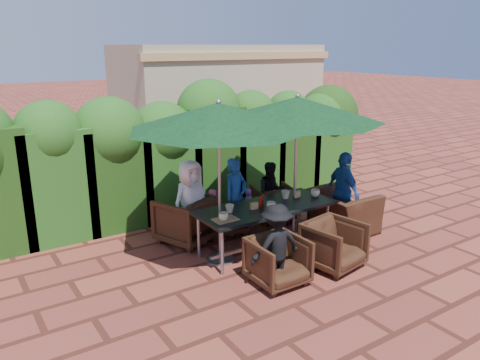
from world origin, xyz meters
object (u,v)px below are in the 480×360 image
chair_far_left (186,217)px  chair_far_mid (226,213)px  chair_near_left (278,259)px  umbrella_left (219,117)px  dining_table (265,211)px  chair_near_right (334,243)px  chair_far_right (273,201)px  chair_end_right (342,205)px  umbrella_right (297,109)px

chair_far_left → chair_far_mid: size_ratio=1.24×
chair_far_mid → chair_near_left: bearing=93.3°
umbrella_left → chair_far_left: umbrella_left is taller
dining_table → chair_near_left: size_ratio=3.03×
chair_near_right → chair_far_right: bearing=67.6°
chair_end_right → chair_far_mid: bearing=59.5°
chair_near_left → umbrella_right: bearing=42.9°
chair_far_left → chair_end_right: bearing=135.0°
chair_far_right → chair_end_right: bearing=136.3°
chair_far_mid → dining_table: bearing=111.0°
chair_far_right → chair_far_left: bearing=16.9°
umbrella_left → chair_far_mid: umbrella_left is taller
umbrella_right → umbrella_left: bearing=-179.9°
chair_near_right → chair_end_right: chair_end_right is taller
umbrella_right → chair_near_left: bearing=-137.5°
umbrella_right → chair_near_left: (-1.15, -1.06, -1.85)m
umbrella_right → chair_near_right: (-0.15, -1.11, -1.83)m
chair_far_right → chair_near_left: chair_near_left is taller
chair_near_right → umbrella_left: bearing=129.4°
chair_far_left → chair_near_right: chair_far_left is taller
chair_near_left → chair_end_right: (2.14, 0.91, 0.11)m
chair_far_mid → chair_near_right: chair_near_right is taller
umbrella_left → umbrella_right: size_ratio=0.96×
umbrella_left → chair_end_right: 2.99m
umbrella_right → chair_far_left: bearing=148.7°
chair_far_right → umbrella_right: bearing=87.8°
chair_far_left → chair_near_left: (0.39, -1.99, -0.06)m
dining_table → chair_far_right: dining_table is taller
chair_near_left → chair_end_right: 2.33m
chair_far_mid → chair_end_right: (1.76, -1.07, 0.13)m
umbrella_right → chair_far_mid: umbrella_right is taller
chair_far_left → chair_far_right: size_ratio=1.20×
chair_near_right → chair_end_right: (1.14, 0.97, 0.09)m
dining_table → umbrella_left: (-0.79, 0.07, 1.54)m
dining_table → chair_near_right: 1.19m
dining_table → chair_end_right: bearing=-2.4°
dining_table → chair_far_left: bearing=131.3°
umbrella_right → chair_far_right: 2.12m
chair_far_right → chair_near_right: (-0.47, -2.10, 0.03)m
umbrella_left → chair_end_right: size_ratio=2.39×
dining_table → chair_end_right: size_ratio=2.02×
umbrella_right → chair_far_left: 2.53m
chair_far_left → chair_near_left: size_ratio=1.17×
dining_table → chair_end_right: (1.64, -0.07, -0.19)m
dining_table → chair_far_mid: 1.06m
chair_far_right → chair_end_right: (0.67, -1.13, 0.12)m
umbrella_left → chair_near_right: umbrella_left is taller
dining_table → chair_far_left: size_ratio=2.58×
dining_table → umbrella_left: 1.73m
umbrella_right → chair_far_mid: (-0.77, 0.93, -1.87)m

